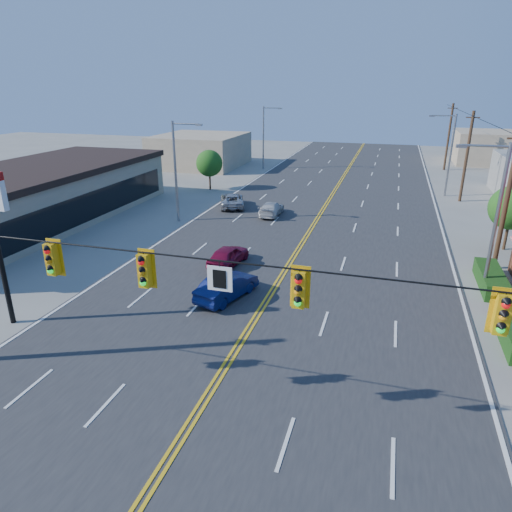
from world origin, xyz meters
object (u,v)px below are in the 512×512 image
(car_white, at_px, (271,209))
(car_magenta, at_px, (228,256))
(signal_span, at_px, (179,291))
(car_silver, at_px, (232,201))
(car_blue, at_px, (227,287))

(car_white, bearing_deg, car_magenta, 90.09)
(signal_span, height_order, car_white, signal_span)
(signal_span, distance_m, car_silver, 28.89)
(car_white, height_order, car_silver, car_silver)
(car_magenta, height_order, car_silver, car_magenta)
(car_white, bearing_deg, car_blue, 94.99)
(signal_span, bearing_deg, car_silver, 106.39)
(car_blue, height_order, car_silver, car_blue)
(car_white, bearing_deg, signal_span, 96.88)
(signal_span, xyz_separation_m, car_magenta, (-3.51, 13.78, -4.26))
(car_blue, relative_size, car_white, 1.02)
(signal_span, xyz_separation_m, car_silver, (-8.06, 27.42, -4.26))
(signal_span, distance_m, car_blue, 10.40)
(car_magenta, distance_m, car_silver, 14.37)
(car_white, relative_size, car_silver, 0.88)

